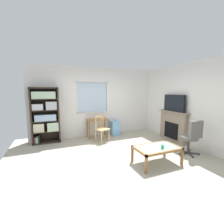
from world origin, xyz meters
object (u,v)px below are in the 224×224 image
at_px(wooden_chair, 102,129).
at_px(plastic_drawer_unit, 115,128).
at_px(office_chair, 192,136).
at_px(coffee_table, 157,149).
at_px(sippy_cup, 162,147).
at_px(desk_under_window, 97,122).
at_px(fireplace, 173,126).
at_px(bookshelf, 45,114).
at_px(tv, 174,103).

distance_m(wooden_chair, plastic_drawer_unit, 0.96).
height_order(plastic_drawer_unit, office_chair, office_chair).
bearing_deg(coffee_table, sippy_cup, -68.16).
xyz_separation_m(desk_under_window, fireplace, (2.41, -1.41, -0.05)).
bearing_deg(office_chair, bookshelf, 144.59).
height_order(desk_under_window, fireplace, fireplace).
bearing_deg(bookshelf, plastic_drawer_unit, -1.27).
bearing_deg(bookshelf, office_chair, -35.41).
bearing_deg(plastic_drawer_unit, bookshelf, 178.73).
xyz_separation_m(bookshelf, plastic_drawer_unit, (2.56, -0.06, -0.72)).
height_order(wooden_chair, fireplace, fireplace).
bearing_deg(desk_under_window, office_chair, -52.86).
bearing_deg(plastic_drawer_unit, coffee_table, -90.27).
relative_size(wooden_chair, coffee_table, 0.82).
height_order(wooden_chair, plastic_drawer_unit, wooden_chair).
relative_size(bookshelf, desk_under_window, 2.29).
distance_m(wooden_chair, fireplace, 2.57).
height_order(fireplace, coffee_table, fireplace).
xyz_separation_m(plastic_drawer_unit, coffee_table, (-0.01, -2.66, 0.08)).
bearing_deg(coffee_table, fireplace, 35.58).
relative_size(plastic_drawer_unit, tv, 0.62).
bearing_deg(bookshelf, sippy_cup, -47.60).
relative_size(tv, sippy_cup, 10.34).
bearing_deg(sippy_cup, desk_under_window, 105.97).
relative_size(wooden_chair, office_chair, 0.90).
height_order(fireplace, sippy_cup, fireplace).
xyz_separation_m(office_chair, coffee_table, (-1.21, -0.04, -0.19)).
bearing_deg(coffee_table, wooden_chair, 109.37).
distance_m(plastic_drawer_unit, sippy_cup, 2.80).
distance_m(wooden_chair, tv, 2.71).
bearing_deg(desk_under_window, plastic_drawer_unit, 3.84).
height_order(office_chair, sippy_cup, office_chair).
bearing_deg(sippy_cup, bookshelf, 132.40).
height_order(tv, coffee_table, tv).
distance_m(desk_under_window, coffee_table, 2.72).
bearing_deg(plastic_drawer_unit, wooden_chair, -142.90).
relative_size(wooden_chair, sippy_cup, 10.00).
distance_m(tv, coffee_table, 2.27).
bearing_deg(desk_under_window, sippy_cup, -74.03).
bearing_deg(bookshelf, fireplace, -19.79).
distance_m(bookshelf, office_chair, 4.64).
distance_m(plastic_drawer_unit, office_chair, 2.89).
xyz_separation_m(coffee_table, sippy_cup, (0.05, -0.13, 0.10)).
bearing_deg(fireplace, bookshelf, 160.21).
relative_size(tv, coffee_table, 0.85).
relative_size(tv, office_chair, 0.93).
relative_size(bookshelf, fireplace, 1.54).
distance_m(office_chair, sippy_cup, 1.18).
xyz_separation_m(office_chair, sippy_cup, (-1.16, -0.17, -0.08)).
height_order(bookshelf, sippy_cup, bookshelf).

